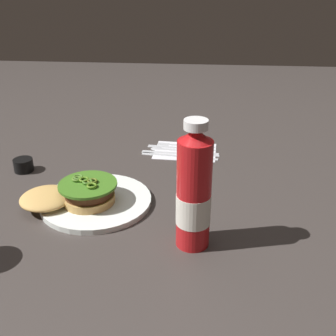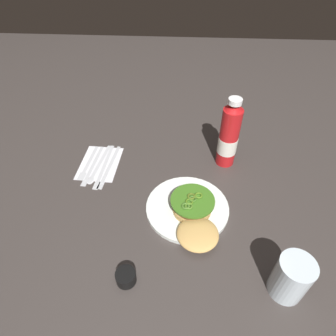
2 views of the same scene
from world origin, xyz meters
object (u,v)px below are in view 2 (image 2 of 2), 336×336
(dinner_plate, at_px, (187,208))
(butter_knife, at_px, (108,168))
(ketchup_bottle, at_px, (229,137))
(water_glass, at_px, (291,278))
(burger_sandwich, at_px, (194,215))
(spoon_utensil, at_px, (97,168))
(napkin, at_px, (100,163))
(steak_knife, at_px, (103,168))
(condiment_cup, at_px, (126,277))
(fork_utensil, at_px, (87,165))
(table_knife, at_px, (92,167))

(dinner_plate, relative_size, butter_knife, 1.14)
(dinner_plate, height_order, butter_knife, dinner_plate)
(ketchup_bottle, bearing_deg, water_glass, 13.24)
(burger_sandwich, relative_size, spoon_utensil, 1.06)
(dinner_plate, relative_size, burger_sandwich, 1.17)
(burger_sandwich, xyz_separation_m, spoon_utensil, (-0.20, -0.34, -0.03))
(napkin, distance_m, steak_knife, 0.03)
(water_glass, xyz_separation_m, condiment_cup, (0.00, -0.38, -0.04))
(spoon_utensil, bearing_deg, ketchup_bottle, 98.46)
(condiment_cup, bearing_deg, fork_utensil, -152.77)
(steak_knife, bearing_deg, table_knife, -94.62)
(ketchup_bottle, relative_size, table_knife, 1.23)
(water_glass, relative_size, napkin, 0.67)
(condiment_cup, xyz_separation_m, table_knife, (-0.39, -0.19, -0.01))
(fork_utensil, bearing_deg, water_glass, 55.89)
(dinner_plate, relative_size, napkin, 1.40)
(dinner_plate, distance_m, ketchup_bottle, 0.28)
(water_glass, xyz_separation_m, fork_utensil, (-0.40, -0.59, -0.06))
(condiment_cup, bearing_deg, water_glass, 90.20)
(ketchup_bottle, relative_size, steak_knife, 1.12)
(butter_knife, bearing_deg, napkin, -128.09)
(fork_utensil, bearing_deg, butter_knife, 81.05)
(fork_utensil, bearing_deg, burger_sandwich, 59.96)
(ketchup_bottle, height_order, spoon_utensil, ketchup_bottle)
(spoon_utensil, bearing_deg, napkin, 171.94)
(ketchup_bottle, xyz_separation_m, fork_utensil, (0.05, -0.48, -0.11))
(ketchup_bottle, bearing_deg, dinner_plate, -30.26)
(burger_sandwich, relative_size, fork_utensil, 1.21)
(dinner_plate, bearing_deg, spoon_utensil, -116.22)
(ketchup_bottle, distance_m, table_knife, 0.48)
(table_knife, bearing_deg, burger_sandwich, 59.66)
(table_knife, relative_size, butter_knife, 0.93)
(water_glass, relative_size, steak_knife, 0.53)
(burger_sandwich, distance_m, ketchup_bottle, 0.30)
(burger_sandwich, relative_size, steak_knife, 0.95)
(dinner_plate, relative_size, table_knife, 1.22)
(condiment_cup, relative_size, napkin, 0.28)
(dinner_plate, xyz_separation_m, burger_sandwich, (0.05, 0.02, 0.03))
(burger_sandwich, bearing_deg, dinner_plate, -157.79)
(burger_sandwich, height_order, fork_utensil, burger_sandwich)
(dinner_plate, distance_m, table_knife, 0.37)
(dinner_plate, bearing_deg, butter_knife, -119.71)
(fork_utensil, relative_size, table_knife, 0.86)
(steak_knife, distance_m, butter_knife, 0.02)
(water_glass, height_order, napkin, water_glass)
(fork_utensil, xyz_separation_m, butter_knife, (0.01, 0.08, 0.00))
(ketchup_bottle, bearing_deg, condiment_cup, -31.42)
(spoon_utensil, distance_m, butter_knife, 0.04)
(fork_utensil, bearing_deg, steak_knife, 78.70)
(condiment_cup, bearing_deg, burger_sandwich, 138.15)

